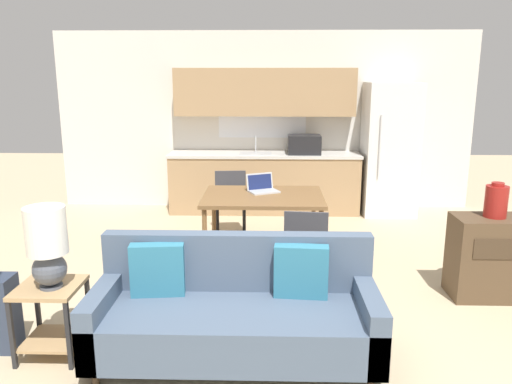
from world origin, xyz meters
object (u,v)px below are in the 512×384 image
at_px(side_table, 51,308).
at_px(laptop, 262,187).
at_px(credenza, 506,258).
at_px(dining_chair_near_right, 306,244).
at_px(table_lamp, 47,244).
at_px(dining_table, 263,201).
at_px(couch, 235,312).
at_px(dining_chair_far_left, 231,199).
at_px(refrigerator, 390,149).
at_px(vase, 496,201).

height_order(side_table, laptop, laptop).
distance_m(credenza, dining_chair_near_right, 1.87).
bearing_deg(table_lamp, dining_table, 53.70).
xyz_separation_m(couch, credenza, (2.46, 1.07, 0.05)).
xyz_separation_m(table_lamp, dining_chair_far_left, (1.07, 2.88, -0.39)).
xyz_separation_m(refrigerator, dining_chair_near_right, (-1.43, -2.91, -0.48)).
bearing_deg(laptop, dining_chair_far_left, 97.25).
bearing_deg(dining_table, table_lamp, -126.30).
height_order(dining_table, side_table, dining_table).
relative_size(table_lamp, vase, 1.86).
relative_size(refrigerator, couch, 0.95).
xyz_separation_m(credenza, vase, (-0.15, 0.02, 0.54)).
bearing_deg(dining_chair_far_left, dining_table, -67.73).
height_order(table_lamp, dining_chair_far_left, table_lamp).
bearing_deg(credenza, dining_chair_far_left, 147.11).
relative_size(refrigerator, table_lamp, 3.24).
relative_size(couch, laptop, 5.15).
distance_m(dining_chair_far_left, laptop, 0.83).
xyz_separation_m(dining_chair_near_right, laptop, (-0.43, 1.06, 0.31)).
bearing_deg(couch, table_lamp, -177.32).
bearing_deg(table_lamp, couch, 2.68).
bearing_deg(side_table, credenza, 16.11).
height_order(couch, credenza, couch).
bearing_deg(vase, dining_chair_near_right, 179.19).
bearing_deg(credenza, table_lamp, -163.35).
distance_m(couch, laptop, 2.22).
bearing_deg(vase, refrigerator, 95.58).
xyz_separation_m(vase, dining_chair_far_left, (-2.56, 1.74, -0.44)).
distance_m(side_table, table_lamp, 0.51).
distance_m(refrigerator, couch, 4.54).
distance_m(credenza, laptop, 2.58).
bearing_deg(laptop, credenza, -50.57).
distance_m(refrigerator, laptop, 2.63).
distance_m(refrigerator, dining_chair_near_right, 3.28).
bearing_deg(vase, couch, -154.84).
height_order(table_lamp, dining_chair_near_right, table_lamp).
bearing_deg(dining_chair_near_right, refrigerator, -110.60).
distance_m(dining_table, side_table, 2.56).
bearing_deg(dining_table, credenza, -21.84).
xyz_separation_m(dining_table, dining_chair_far_left, (-0.43, 0.84, -0.20)).
bearing_deg(couch, dining_chair_near_right, 61.87).
height_order(refrigerator, dining_chair_far_left, refrigerator).
bearing_deg(side_table, refrigerator, 50.13).
distance_m(dining_table, vase, 2.33).
bearing_deg(couch, credenza, 23.52).
distance_m(couch, side_table, 1.36).
relative_size(side_table, dining_chair_far_left, 0.65).
height_order(couch, side_table, couch).
relative_size(table_lamp, laptop, 1.51).
bearing_deg(dining_chair_near_right, laptop, -62.18).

